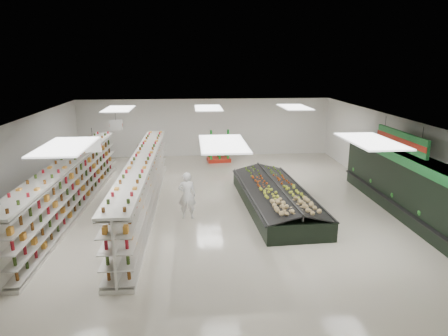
{
  "coord_description": "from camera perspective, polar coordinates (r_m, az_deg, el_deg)",
  "views": [
    {
      "loc": [
        -0.85,
        -14.17,
        5.27
      ],
      "look_at": [
        0.39,
        0.2,
        1.36
      ],
      "focal_mm": 32.0,
      "sensor_mm": 36.0,
      "label": 1
    }
  ],
  "objects": [
    {
      "name": "wall_left",
      "position": [
        15.87,
        -27.56,
        0.06
      ],
      "size": [
        0.02,
        16.0,
        3.2
      ],
      "primitive_type": "cube",
      "color": "white",
      "rests_on": "floor"
    },
    {
      "name": "gondola_left",
      "position": [
        15.27,
        -20.97,
        -2.61
      ],
      "size": [
        1.15,
        10.92,
        1.89
      ],
      "rotation": [
        0.0,
        0.0,
        -0.03
      ],
      "color": "silver",
      "rests_on": "floor"
    },
    {
      "name": "wall_right",
      "position": [
        16.61,
        23.43,
        1.15
      ],
      "size": [
        0.02,
        16.0,
        3.2
      ],
      "primitive_type": "cube",
      "color": "white",
      "rests_on": "floor"
    },
    {
      "name": "produce_island",
      "position": [
        14.81,
        7.38,
        -4.05
      ],
      "size": [
        2.56,
        6.35,
        0.93
      ],
      "rotation": [
        0.0,
        0.0,
        0.05
      ],
      "color": "black",
      "rests_on": "floor"
    },
    {
      "name": "hortifruti_banner",
      "position": [
        14.75,
        23.96,
        3.64
      ],
      "size": [
        0.12,
        3.2,
        0.95
      ],
      "color": "#1F7633",
      "rests_on": "ceiling"
    },
    {
      "name": "floor",
      "position": [
        15.14,
        -1.41,
        -5.19
      ],
      "size": [
        16.0,
        16.0,
        0.0
      ],
      "primitive_type": "plane",
      "color": "beige",
      "rests_on": "ground"
    },
    {
      "name": "gondola_center",
      "position": [
        14.65,
        -11.41,
        -2.57
      ],
      "size": [
        0.97,
        11.06,
        1.92
      ],
      "rotation": [
        0.0,
        0.0,
        -0.01
      ],
      "color": "silver",
      "rests_on": "floor"
    },
    {
      "name": "shopper_main",
      "position": [
        13.64,
        -5.31,
        -3.92
      ],
      "size": [
        0.61,
        0.42,
        1.64
      ],
      "primitive_type": "imported",
      "rotation": [
        0.0,
        0.0,
        3.1
      ],
      "color": "silver",
      "rests_on": "floor"
    },
    {
      "name": "soda_endcap",
      "position": [
        21.25,
        -0.77,
        2.98
      ],
      "size": [
        1.34,
        0.99,
        1.6
      ],
      "rotation": [
        0.0,
        0.0,
        0.11
      ],
      "color": "#B22314",
      "rests_on": "floor"
    },
    {
      "name": "aisle_sign_far",
      "position": [
        16.63,
        -15.18,
        5.95
      ],
      "size": [
        0.52,
        0.06,
        0.75
      ],
      "color": "white",
      "rests_on": "ceiling"
    },
    {
      "name": "ceiling",
      "position": [
        14.34,
        -1.5,
        6.88
      ],
      "size": [
        14.0,
        16.0,
        0.02
      ],
      "primitive_type": "cube",
      "color": "white",
      "rests_on": "wall_back"
    },
    {
      "name": "wall_back",
      "position": [
        22.49,
        -2.72,
        5.78
      ],
      "size": [
        14.0,
        0.02,
        3.2
      ],
      "primitive_type": "cube",
      "color": "white",
      "rests_on": "floor"
    },
    {
      "name": "produce_wall_case",
      "position": [
        15.2,
        24.34,
        -1.57
      ],
      "size": [
        0.93,
        8.0,
        2.2
      ],
      "color": "black",
      "rests_on": "floor"
    },
    {
      "name": "shopper_background",
      "position": [
        18.53,
        -11.66,
        0.96
      ],
      "size": [
        0.56,
        0.83,
        1.63
      ],
      "primitive_type": "imported",
      "rotation": [
        0.0,
        0.0,
        1.66
      ],
      "color": "tan",
      "rests_on": "floor"
    },
    {
      "name": "wall_front",
      "position": [
        7.23,
        2.6,
        -15.37
      ],
      "size": [
        14.0,
        0.02,
        3.2
      ],
      "primitive_type": "cube",
      "color": "white",
      "rests_on": "floor"
    },
    {
      "name": "aisle_sign_near",
      "position": [
        12.77,
        -18.21,
        3.04
      ],
      "size": [
        0.52,
        0.06,
        0.75
      ],
      "color": "white",
      "rests_on": "ceiling"
    }
  ]
}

